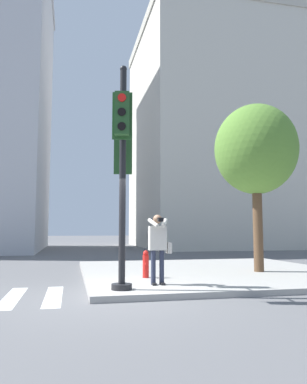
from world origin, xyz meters
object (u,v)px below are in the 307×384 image
object	(u,v)px
traffic_signal_pole	(123,160)
person_photographer	(158,243)
fire_hydrant	(146,264)
street_tree	(256,150)

from	to	relation	value
traffic_signal_pole	person_photographer	xyz separation A→B (m)	(0.93, 0.54, -1.83)
person_photographer	fire_hydrant	size ratio (longest dim) A/B	2.26
street_tree	fire_hydrant	xyz separation A→B (m)	(-3.63, -0.68, -3.38)
traffic_signal_pole	fire_hydrant	world-z (taller)	traffic_signal_pole
person_photographer	street_tree	distance (m)	4.94
street_tree	fire_hydrant	size ratio (longest dim) A/B	7.26
street_tree	fire_hydrant	world-z (taller)	street_tree
traffic_signal_pole	fire_hydrant	bearing A→B (deg)	63.95
person_photographer	street_tree	xyz separation A→B (m)	(3.59, 1.96, 2.78)
traffic_signal_pole	street_tree	bearing A→B (deg)	28.92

